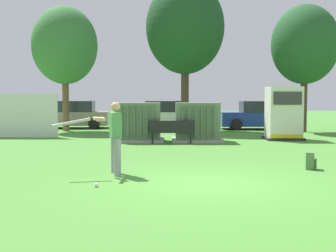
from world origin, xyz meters
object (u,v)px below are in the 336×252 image
parked_car_leftmost (73,115)px  backpack (309,161)px  generator_enclosure (282,114)px  parked_car_right_of_center (256,116)px  park_bench (170,130)px  batter (112,134)px  transformer_west (137,123)px  parked_car_left_of_center (160,116)px  transformer_mid_west (196,123)px  sports_ball (95,185)px

parked_car_leftmost → backpack: bearing=-57.6°
generator_enclosure → parked_car_right_of_center: bearing=88.7°
park_bench → backpack: (3.53, -6.14, -0.32)m
backpack → parked_car_right_of_center: parked_car_right_of_center is taller
parked_car_leftmost → generator_enclosure: bearing=-33.1°
backpack → parked_car_right_of_center: bearing=83.8°
batter → transformer_west: bearing=89.4°
transformer_west → parked_car_left_of_center: bearing=83.8°
backpack → parked_car_left_of_center: bearing=105.9°
parked_car_right_of_center → transformer_mid_west: bearing=-119.8°
backpack → generator_enclosure: bearing=80.0°
backpack → parked_car_right_of_center: 13.94m
park_bench → sports_ball: (-1.62, -8.32, -0.49)m
park_bench → parked_car_left_of_center: 8.25m
batter → parked_car_right_of_center: (6.48, 14.60, -0.22)m
generator_enclosure → parked_car_left_of_center: size_ratio=0.53×
parked_car_left_of_center → batter: bearing=-93.3°
park_bench → batter: size_ratio=1.04×
transformer_mid_west → park_bench: size_ratio=1.16×
generator_enclosure → sports_ball: 11.90m
sports_ball → parked_car_right_of_center: 17.37m
transformer_west → generator_enclosure: (6.27, 0.73, 0.35)m
park_bench → parked_car_left_of_center: (-0.56, 8.23, 0.22)m
sports_ball → parked_car_leftmost: 17.36m
transformer_west → sports_ball: transformer_west is taller
backpack → transformer_west: bearing=125.1°
generator_enclosure → backpack: size_ratio=5.23×
transformer_west → transformer_mid_west: 2.45m
parked_car_leftmost → transformer_west: bearing=-60.3°
sports_ball → parked_car_left_of_center: bearing=86.3°
parked_car_right_of_center → parked_car_leftmost: bearing=175.7°
park_bench → parked_car_right_of_center: (5.03, 7.71, 0.22)m
generator_enclosure → park_bench: bearing=-162.2°
transformer_mid_west → generator_enclosure: generator_enclosure is taller
transformer_mid_west → generator_enclosure: 3.91m
sports_ball → parked_car_leftmost: (-4.13, 16.85, 0.71)m
batter → sports_ball: 1.72m
transformer_west → sports_ball: 9.20m
parked_car_leftmost → parked_car_left_of_center: size_ratio=0.99×
transformer_west → parked_car_leftmost: same height
transformer_mid_west → parked_car_leftmost: size_ratio=0.49×
transformer_west → generator_enclosure: size_ratio=0.91×
transformer_west → batter: batter is taller
generator_enclosure → backpack: (-1.36, -7.71, -0.92)m
transformer_west → transformer_mid_west: same height
park_bench → backpack: bearing=-60.1°
transformer_west → parked_car_leftmost: 8.85m
sports_ball → backpack: (5.16, 2.19, 0.17)m
batter → parked_car_right_of_center: 15.97m
generator_enclosure → parked_car_right_of_center: generator_enclosure is taller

